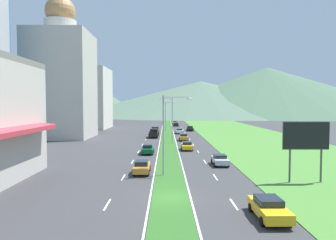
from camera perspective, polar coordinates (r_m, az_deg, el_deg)
The scene contains 46 objects.
ground_plane at distance 27.00m, azimuth 0.44°, elevation -14.40°, with size 600.00×600.00×0.00m, color #38383A.
grass_median at distance 86.16m, azimuth -0.10°, elevation -2.44°, with size 3.20×240.00×0.06m, color #2D6023.
grass_verge_right at distance 88.67m, azimuth 13.34°, elevation -2.37°, with size 24.00×240.00×0.06m, color #477F33.
lane_dash_left_2 at distance 25.78m, azimuth -11.34°, elevation -15.29°, with size 0.16×2.80×0.01m, color silver.
lane_dash_left_3 at distance 34.45m, azimuth -8.40°, elevation -10.61°, with size 0.16×2.80×0.01m, color silver.
lane_dash_left_4 at distance 43.30m, azimuth -6.69°, elevation -7.81°, with size 0.16×2.80×0.01m, color silver.
lane_dash_left_5 at distance 52.25m, azimuth -5.58°, elevation -5.96°, with size 0.16×2.80×0.01m, color silver.
lane_dash_left_6 at distance 61.25m, azimuth -4.80°, elevation -4.65°, with size 0.16×2.80×0.01m, color silver.
lane_dash_left_7 at distance 70.29m, azimuth -4.22°, elevation -3.68°, with size 0.16×2.80×0.01m, color silver.
lane_dash_left_8 at distance 79.34m, azimuth -3.77°, elevation -2.93°, with size 0.16×2.80×0.01m, color silver.
lane_dash_left_9 at distance 88.41m, azimuth -3.42°, elevation -2.33°, with size 0.16×2.80×0.01m, color silver.
lane_dash_left_10 at distance 97.49m, azimuth -3.13°, elevation -1.84°, with size 0.16×2.80×0.01m, color silver.
lane_dash_left_11 at distance 106.58m, azimuth -2.89°, elevation -1.44°, with size 0.16×2.80×0.01m, color silver.
lane_dash_right_2 at distance 25.92m, azimuth 12.26°, elevation -15.20°, with size 0.16×2.80×0.01m, color silver.
lane_dash_right_3 at distance 34.55m, azimuth 8.90°, elevation -10.57°, with size 0.16×2.80×0.01m, color silver.
lane_dash_right_4 at distance 43.39m, azimuth 6.95°, elevation -7.79°, with size 0.16×2.80×0.01m, color silver.
lane_dash_right_5 at distance 52.32m, azimuth 5.68°, elevation -5.95°, with size 0.16×2.80×0.01m, color silver.
lane_dash_right_6 at distance 61.31m, azimuth 4.78°, elevation -4.64°, with size 0.16×2.80×0.01m, color silver.
lane_dash_right_7 at distance 70.34m, azimuth 4.12°, elevation -3.67°, with size 0.16×2.80×0.01m, color silver.
lane_dash_right_8 at distance 79.39m, azimuth 3.60°, elevation -2.92°, with size 0.16×2.80×0.01m, color silver.
lane_dash_right_9 at distance 88.45m, azimuth 3.20°, elevation -2.32°, with size 0.16×2.80×0.01m, color silver.
lane_dash_right_10 at distance 97.53m, azimuth 2.87°, elevation -1.84°, with size 0.16×2.80×0.01m, color silver.
lane_dash_right_11 at distance 106.61m, azimuth 2.59°, elevation -1.44°, with size 0.16×2.80×0.01m, color silver.
edge_line_median_left at distance 86.17m, azimuth -1.27°, elevation -2.46°, with size 0.16×240.00×0.01m, color silver.
edge_line_median_right at distance 86.18m, azimuth 1.06°, elevation -2.46°, with size 0.16×240.00×0.01m, color silver.
domed_building at distance 78.38m, azimuth -19.39°, elevation 7.23°, with size 14.18×14.18×33.86m.
midrise_colored at distance 107.07m, azimuth -15.62°, elevation 3.92°, with size 16.93×16.93×20.32m, color beige.
hill_far_left at distance 261.63m, azimuth -19.23°, elevation 5.48°, with size 126.08×126.08×41.29m, color #47664C.
hill_far_center at distance 256.89m, azimuth 6.18°, elevation 4.18°, with size 212.42×212.42×27.83m, color #516B56.
hill_far_right at distance 271.57m, azimuth 18.04°, elevation 5.23°, with size 223.31×223.31×39.69m, color #47664C.
street_lamp_near at distance 34.12m, azimuth -0.25°, elevation -1.75°, with size 3.30×0.50×9.06m.
street_lamp_mid at distance 63.07m, azimuth 0.53°, elevation 0.52°, with size 2.79×0.35×9.47m.
street_lamp_far at distance 92.09m, azimuth -0.29°, elevation 1.06°, with size 2.85×0.48×8.84m.
billboard_roadside at distance 33.97m, azimuth 24.54°, elevation -3.13°, with size 4.79×0.28×6.32m.
car_0 at distance 93.30m, azimuth 4.16°, elevation -1.58°, with size 1.98×4.51×1.53m.
car_1 at distance 113.74m, azimuth 1.52°, elevation -0.81°, with size 1.87×4.15×1.37m.
car_2 at distance 36.03m, azimuth -4.94°, elevation -8.75°, with size 1.88×4.45×1.51m.
car_3 at distance 41.18m, azimuth 9.74°, elevation -7.37°, with size 1.97×4.00×1.39m.
car_4 at distance 23.36m, azimuth 18.45°, elevation -15.39°, with size 2.04×4.44×1.46m.
car_5 at distance 54.01m, azimuth 3.57°, elevation -4.87°, with size 1.97×4.02×1.46m.
car_6 at distance 68.19m, azimuth 2.95°, elevation -3.23°, with size 1.93×4.36×1.52m.
car_7 at distance 50.01m, azimuth -3.83°, elevation -5.45°, with size 1.91×4.54×1.55m.
car_8 at distance 123.24m, azimuth 1.32°, elevation -0.50°, with size 1.91×4.56×1.48m.
car_9 at distance 84.45m, azimuth 2.12°, elevation -2.08°, with size 1.96×4.44×1.40m.
pickup_truck_0 at distance 81.69m, azimuth -2.46°, elevation -2.07°, with size 2.18×5.40×2.00m.
pickup_truck_1 at distance 74.62m, azimuth -2.72°, elevation -2.54°, with size 2.18×5.40×2.00m.
Camera 1 is at (-0.35, -25.78, 8.02)m, focal length 32.43 mm.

